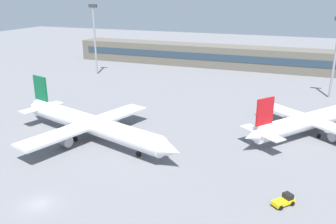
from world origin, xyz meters
TOP-DOWN VIEW (x-y plane):
  - ground_plane at (0.00, 40.00)m, footprint 400.00×400.00m
  - terminal_building at (0.00, 113.84)m, footprint 128.23×12.13m
  - airplane_near at (-5.93, 24.54)m, footprint 46.03×32.78m
  - airplane_mid at (39.26, 46.80)m, footprint 30.02×36.88m
  - baggage_tug_yellow at (34.83, 13.34)m, footprint 3.48×3.71m
  - floodlight_tower_west at (43.34, 79.13)m, footprint 3.20×0.80m
  - floodlight_tower_east at (-40.64, 82.06)m, footprint 3.20×0.80m

SIDE VIEW (x-z plane):
  - ground_plane at x=0.00m, z-range 0.00..0.00m
  - baggage_tug_yellow at x=34.83m, z-range -0.08..1.67m
  - airplane_mid at x=39.26m, z-range -2.12..8.74m
  - airplane_near at x=-5.93m, z-range -2.27..9.38m
  - terminal_building at x=0.00m, z-range 0.00..9.00m
  - floodlight_tower_west at x=43.34m, z-range 1.99..26.07m
  - floodlight_tower_east at x=-40.64m, z-range 2.03..28.40m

